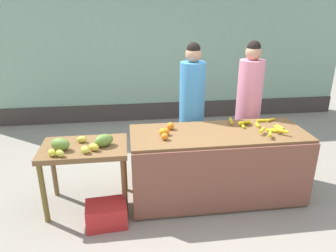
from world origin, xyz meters
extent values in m
plane|color=gray|center=(0.00, 0.00, 0.00)|extent=(24.00, 24.00, 0.00)
cube|color=#8CB299|center=(0.00, 3.08, 1.63)|extent=(7.60, 0.20, 3.27)
cube|color=#3F3833|center=(0.00, 2.97, 0.18)|extent=(7.60, 0.04, 0.36)
cube|color=brown|center=(0.30, 0.00, 0.44)|extent=(2.10, 0.78, 0.87)
cube|color=brown|center=(0.30, -0.41, 0.44)|extent=(2.10, 0.03, 0.81)
cube|color=brown|center=(-1.28, 0.00, 0.76)|extent=(0.98, 0.64, 0.06)
cylinder|color=brown|center=(-1.72, -0.27, 0.36)|extent=(0.06, 0.06, 0.73)
cylinder|color=brown|center=(-0.84, -0.27, 0.36)|extent=(0.06, 0.06, 0.73)
cylinder|color=brown|center=(-1.72, 0.27, 0.36)|extent=(0.06, 0.06, 0.73)
cylinder|color=brown|center=(-0.84, 0.27, 0.36)|extent=(0.06, 0.06, 0.73)
cylinder|color=yellow|center=(1.08, 0.00, 0.89)|extent=(0.06, 0.13, 0.04)
cylinder|color=gold|center=(1.04, -0.02, 0.89)|extent=(0.07, 0.14, 0.04)
cylinder|color=gold|center=(0.84, 0.12, 0.89)|extent=(0.06, 0.13, 0.04)
cylinder|color=gold|center=(0.93, -0.06, 0.89)|extent=(0.12, 0.05, 0.04)
cylinder|color=gold|center=(0.71, 0.21, 0.89)|extent=(0.16, 0.07, 0.04)
cylinder|color=gold|center=(0.96, 0.27, 0.89)|extent=(0.14, 0.04, 0.04)
cylinder|color=gold|center=(1.08, 0.27, 0.89)|extent=(0.14, 0.09, 0.04)
cylinder|color=yellow|center=(0.96, -0.10, 0.89)|extent=(0.14, 0.09, 0.04)
cylinder|color=gold|center=(1.01, -0.08, 0.89)|extent=(0.04, 0.13, 0.04)
cylinder|color=gold|center=(0.64, 0.12, 0.89)|extent=(0.04, 0.12, 0.04)
cylinder|color=yellow|center=(1.01, -0.18, 0.92)|extent=(0.13, 0.11, 0.04)
cylinder|color=gold|center=(0.83, -0.25, 0.92)|extent=(0.08, 0.12, 0.04)
cylinder|color=gold|center=(0.53, 0.24, 0.92)|extent=(0.07, 0.16, 0.04)
cylinder|color=gold|center=(0.67, 0.15, 0.92)|extent=(0.16, 0.08, 0.04)
cylinder|color=yellow|center=(0.79, -0.13, 0.92)|extent=(0.11, 0.12, 0.04)
sphere|color=orange|center=(-0.25, 0.16, 0.92)|extent=(0.09, 0.09, 0.09)
sphere|color=orange|center=(-0.36, -0.15, 0.91)|extent=(0.08, 0.08, 0.08)
sphere|color=orange|center=(-0.33, -0.01, 0.92)|extent=(0.08, 0.08, 0.08)
sphere|color=orange|center=(-0.37, -0.02, 0.92)|extent=(0.09, 0.09, 0.09)
ellipsoid|color=yellow|center=(-1.58, -0.22, 0.83)|extent=(0.12, 0.12, 0.08)
ellipsoid|color=#D2CD43|center=(-1.49, -0.24, 0.83)|extent=(0.13, 0.12, 0.08)
ellipsoid|color=yellow|center=(-1.15, -0.14, 0.83)|extent=(0.14, 0.13, 0.08)
ellipsoid|color=#D4D344|center=(-1.24, -0.19, 0.83)|extent=(0.13, 0.14, 0.08)
ellipsoid|color=gold|center=(-1.31, 0.10, 0.83)|extent=(0.11, 0.08, 0.08)
ellipsoid|color=olive|center=(-1.04, -0.03, 0.86)|extent=(0.26, 0.23, 0.14)
ellipsoid|color=olive|center=(-1.52, -0.08, 0.86)|extent=(0.26, 0.22, 0.14)
cylinder|color=#33333D|center=(0.11, 0.64, 0.36)|extent=(0.29, 0.29, 0.72)
cylinder|color=#3F8CCC|center=(0.11, 0.64, 1.16)|extent=(0.34, 0.34, 0.88)
sphere|color=tan|center=(0.11, 0.64, 1.70)|extent=(0.21, 0.21, 0.21)
sphere|color=black|center=(0.11, 0.64, 1.76)|extent=(0.18, 0.18, 0.18)
cylinder|color=#33333D|center=(0.90, 0.63, 0.36)|extent=(0.29, 0.29, 0.73)
cylinder|color=pink|center=(0.90, 0.63, 1.17)|extent=(0.34, 0.34, 0.89)
sphere|color=tan|center=(0.90, 0.63, 1.71)|extent=(0.21, 0.21, 0.21)
sphere|color=black|center=(0.90, 0.63, 1.78)|extent=(0.18, 0.18, 0.18)
cube|color=red|center=(-1.05, -0.41, 0.13)|extent=(0.47, 0.36, 0.26)
ellipsoid|color=tan|center=(-0.54, 0.68, 0.27)|extent=(0.42, 0.37, 0.54)
camera|label=1|loc=(-0.76, -3.36, 2.29)|focal=33.63mm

